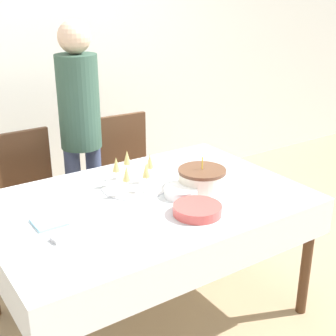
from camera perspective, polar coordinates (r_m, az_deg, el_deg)
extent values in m
plane|color=tan|center=(2.96, -2.33, -17.20)|extent=(12.00, 12.00, 0.00)
cube|color=silver|center=(3.96, -16.50, 13.35)|extent=(8.00, 0.05, 2.70)
cube|color=white|center=(2.56, -2.58, -4.00)|extent=(1.66, 1.12, 0.03)
cube|color=white|center=(2.60, -2.55, -5.80)|extent=(1.69, 1.15, 0.21)
cylinder|color=#51331E|center=(2.87, 16.55, -10.59)|extent=(0.06, 0.06, 0.73)
cylinder|color=#51331E|center=(3.49, 4.10, -3.73)|extent=(0.06, 0.06, 0.73)
cube|color=#51331E|center=(3.23, -15.79, -5.40)|extent=(0.43, 0.43, 0.04)
cube|color=#51331E|center=(3.30, -17.39, 0.08)|extent=(0.40, 0.04, 0.50)
cylinder|color=#51331E|center=(3.24, -11.27, -9.42)|extent=(0.04, 0.04, 0.41)
cylinder|color=#51331E|center=(3.14, -17.36, -11.10)|extent=(0.04, 0.04, 0.41)
cylinder|color=#51331E|center=(3.54, -13.68, -6.87)|extent=(0.04, 0.04, 0.41)
cylinder|color=#51331E|center=(3.45, -19.27, -8.31)|extent=(0.04, 0.04, 0.41)
cube|color=#51331E|center=(3.50, -4.16, -2.50)|extent=(0.44, 0.44, 0.04)
cube|color=#51331E|center=(3.56, -5.67, 2.55)|extent=(0.40, 0.06, 0.50)
cylinder|color=#51331E|center=(3.53, -0.11, -6.28)|extent=(0.04, 0.04, 0.41)
cylinder|color=#51331E|center=(3.38, -5.42, -7.69)|extent=(0.04, 0.04, 0.41)
cylinder|color=#51331E|center=(3.81, -2.88, -4.11)|extent=(0.04, 0.04, 0.41)
cylinder|color=#51331E|center=(3.68, -7.86, -5.31)|extent=(0.04, 0.04, 0.41)
cylinder|color=silver|center=(2.67, 4.14, -1.46)|extent=(0.27, 0.27, 0.10)
cylinder|color=brown|center=(2.65, 4.18, -0.33)|extent=(0.27, 0.27, 0.02)
cylinder|color=yellow|center=(2.63, 4.20, 0.46)|extent=(0.01, 0.01, 0.06)
sphere|color=#F9CC4C|center=(2.62, 4.22, 1.24)|extent=(0.01, 0.01, 0.01)
cylinder|color=silver|center=(2.69, -4.11, -2.30)|extent=(0.37, 0.37, 0.01)
cylinder|color=silver|center=(2.74, -2.18, -1.67)|extent=(0.05, 0.05, 0.00)
cylinder|color=silver|center=(2.73, -2.19, -0.80)|extent=(0.01, 0.01, 0.08)
cone|color=#E0CC72|center=(2.70, -2.22, 0.87)|extent=(0.04, 0.04, 0.08)
cylinder|color=silver|center=(2.81, -4.94, -1.17)|extent=(0.05, 0.05, 0.00)
cylinder|color=silver|center=(2.79, -4.97, -0.33)|extent=(0.01, 0.01, 0.08)
cone|color=#E0CC72|center=(2.76, -5.03, 1.31)|extent=(0.04, 0.04, 0.08)
cylinder|color=silver|center=(2.71, -6.23, -2.10)|extent=(0.05, 0.05, 0.00)
cylinder|color=silver|center=(2.69, -6.27, -1.23)|extent=(0.01, 0.01, 0.08)
cone|color=#E0CC72|center=(2.66, -6.34, 0.46)|extent=(0.04, 0.04, 0.08)
cylinder|color=silver|center=(2.58, -5.00, -3.34)|extent=(0.05, 0.05, 0.00)
cylinder|color=silver|center=(2.56, -5.03, -2.43)|extent=(0.01, 0.01, 0.08)
cone|color=#E0CC72|center=(2.52, -5.09, -0.67)|extent=(0.04, 0.04, 0.08)
cylinder|color=silver|center=(2.62, -2.63, -2.85)|extent=(0.05, 0.05, 0.00)
cylinder|color=silver|center=(2.60, -2.64, -1.96)|extent=(0.01, 0.01, 0.08)
cone|color=#E0CC72|center=(2.57, -2.68, -0.22)|extent=(0.04, 0.04, 0.08)
cylinder|color=#CC4C47|center=(2.38, 3.59, -5.55)|extent=(0.25, 0.25, 0.01)
cylinder|color=#CC4C47|center=(2.38, 3.60, -5.39)|extent=(0.25, 0.25, 0.01)
cylinder|color=#CC4C47|center=(2.38, 3.60, -5.24)|extent=(0.25, 0.25, 0.01)
cylinder|color=#CC4C47|center=(2.37, 3.60, -5.09)|extent=(0.25, 0.25, 0.01)
cylinder|color=#CC4C47|center=(2.37, 3.61, -4.94)|extent=(0.25, 0.25, 0.01)
cylinder|color=#CC4C47|center=(2.37, 3.61, -4.79)|extent=(0.25, 0.25, 0.01)
cylinder|color=#CC4C47|center=(2.36, 3.61, -4.64)|extent=(0.25, 0.25, 0.01)
cylinder|color=white|center=(2.58, 1.61, -3.33)|extent=(0.19, 0.19, 0.01)
cylinder|color=white|center=(2.58, 1.61, -3.19)|extent=(0.19, 0.19, 0.01)
cylinder|color=white|center=(2.57, 1.61, -3.05)|extent=(0.19, 0.19, 0.01)
cylinder|color=white|center=(2.57, 1.61, -2.90)|extent=(0.19, 0.19, 0.01)
cylinder|color=white|center=(2.57, 1.61, -2.76)|extent=(0.19, 0.19, 0.01)
cylinder|color=white|center=(2.57, 1.61, -2.62)|extent=(0.19, 0.19, 0.01)
cylinder|color=white|center=(2.56, 1.62, -2.47)|extent=(0.19, 0.19, 0.01)
cube|color=silver|center=(2.58, 8.22, -3.63)|extent=(0.29, 0.10, 0.00)
cube|color=silver|center=(2.22, -11.95, -7.96)|extent=(0.18, 0.09, 0.02)
cube|color=#8CC6E0|center=(2.36, -14.29, -6.41)|extent=(0.15, 0.15, 0.01)
cylinder|color=#3F4C72|center=(3.43, -11.24, -4.00)|extent=(0.11, 0.11, 0.80)
cylinder|color=#3F4C72|center=(3.48, -8.82, -3.40)|extent=(0.11, 0.11, 0.80)
cylinder|color=#335142|center=(3.22, -10.83, 7.91)|extent=(0.28, 0.28, 0.63)
sphere|color=#D8B293|center=(3.15, -11.37, 15.41)|extent=(0.22, 0.22, 0.22)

